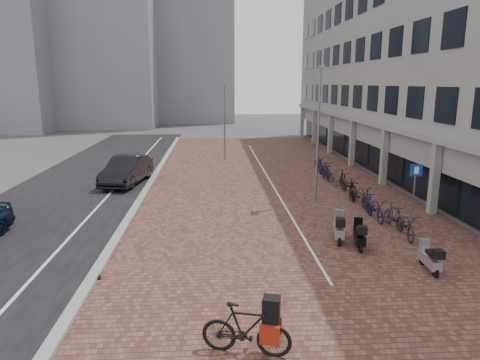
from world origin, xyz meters
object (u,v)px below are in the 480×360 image
scooter_back (430,257)px  scooter_front (339,227)px  hero_bike (246,328)px  car_dark (127,170)px  scooter_mid (359,234)px  parking_sign (415,183)px

scooter_back → scooter_front: bearing=129.2°
hero_bike → scooter_back: bearing=-42.4°
hero_bike → car_dark: bearing=33.5°
scooter_front → scooter_back: scooter_front is taller
scooter_mid → parking_sign: 4.82m
scooter_mid → car_dark: bearing=145.1°
hero_bike → scooter_back: (6.24, 4.02, -0.16)m
car_dark → scooter_back: size_ratio=3.61×
scooter_mid → scooter_back: 2.70m
scooter_front → scooter_mid: 0.93m
car_dark → hero_bike: (5.87, -17.39, -0.19)m
car_dark → scooter_back: 18.04m
car_dark → hero_bike: bearing=-61.8°
scooter_mid → scooter_back: (1.57, -2.19, -0.04)m
car_dark → hero_bike: 18.35m
car_dark → scooter_mid: bearing=-37.2°
scooter_mid → parking_sign: bearing=54.0°
scooter_back → scooter_mid: bearing=129.3°
scooter_front → scooter_back: 3.63m
car_dark → scooter_back: (12.11, -13.37, -0.35)m
scooter_front → scooter_mid: bearing=-40.7°
parking_sign → scooter_back: bearing=-101.8°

